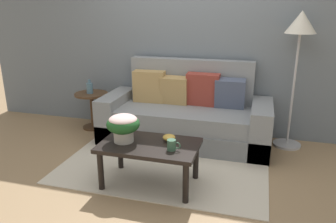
% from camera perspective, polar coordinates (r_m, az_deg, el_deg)
% --- Properties ---
extents(ground_plane, '(14.00, 14.00, 0.00)m').
position_cam_1_polar(ground_plane, '(3.88, -0.37, -8.90)').
color(ground_plane, '#997A56').
extents(wall_back, '(6.40, 0.12, 2.78)m').
position_cam_1_polar(wall_back, '(4.65, 3.87, 13.43)').
color(wall_back, slate).
rests_on(wall_back, ground).
extents(area_rug, '(2.30, 1.77, 0.01)m').
position_cam_1_polar(area_rug, '(3.93, -0.10, -8.44)').
color(area_rug, beige).
rests_on(area_rug, ground).
extents(couch, '(2.19, 0.88, 1.06)m').
position_cam_1_polar(couch, '(4.40, 3.05, -0.87)').
color(couch, slate).
rests_on(couch, ground).
extents(coffee_table, '(0.97, 0.59, 0.45)m').
position_cam_1_polar(coffee_table, '(3.30, -3.23, -6.59)').
color(coffee_table, black).
rests_on(coffee_table, ground).
extents(side_table, '(0.48, 0.48, 0.54)m').
position_cam_1_polar(side_table, '(4.96, -13.04, 1.28)').
color(side_table, '#4C331E').
rests_on(side_table, ground).
extents(floor_lamp, '(0.36, 0.36, 1.70)m').
position_cam_1_polar(floor_lamp, '(4.28, 21.83, 11.90)').
color(floor_lamp, '#B2B2B7').
rests_on(floor_lamp, ground).
extents(potted_plant, '(0.33, 0.33, 0.28)m').
position_cam_1_polar(potted_plant, '(3.28, -7.77, -2.30)').
color(potted_plant, '#B7B2A8').
rests_on(potted_plant, coffee_table).
extents(coffee_mug, '(0.13, 0.08, 0.10)m').
position_cam_1_polar(coffee_mug, '(3.10, 0.68, -5.82)').
color(coffee_mug, '#3D664C').
rests_on(coffee_mug, coffee_table).
extents(snack_bowl, '(0.13, 0.13, 0.07)m').
position_cam_1_polar(snack_bowl, '(3.31, 0.18, -4.52)').
color(snack_bowl, gold).
rests_on(snack_bowl, coffee_table).
extents(table_vase, '(0.09, 0.09, 0.20)m').
position_cam_1_polar(table_vase, '(4.89, -13.42, 4.02)').
color(table_vase, slate).
rests_on(table_vase, side_table).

